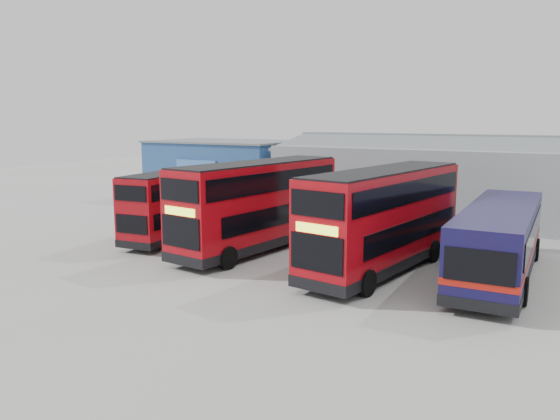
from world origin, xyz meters
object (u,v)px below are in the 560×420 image
(maintenance_shed, at_px, (495,181))
(double_decker_centre, at_px, (258,207))
(double_decker_left, at_px, (182,204))
(double_decker_right, at_px, (384,221))
(office_block, at_px, (225,170))
(panel_van, at_px, (185,193))
(single_decker_blue, at_px, (499,243))

(maintenance_shed, xyz_separation_m, double_decker_centre, (-9.45, -16.73, -0.23))
(double_decker_left, height_order, double_decker_right, double_decker_right)
(double_decker_right, bearing_deg, double_decker_centre, -175.83)
(office_block, bearing_deg, panel_van, -88.68)
(office_block, height_order, double_decker_centre, office_block)
(maintenance_shed, bearing_deg, panel_van, -160.59)
(double_decker_centre, distance_m, double_decker_right, 7.19)
(single_decker_blue, bearing_deg, double_decker_centre, 1.79)
(maintenance_shed, distance_m, double_decker_left, 22.14)
(office_block, height_order, double_decker_right, office_block)
(double_decker_left, distance_m, single_decker_blue, 17.68)
(office_block, relative_size, panel_van, 2.34)
(office_block, distance_m, double_decker_right, 24.91)
(double_decker_left, bearing_deg, maintenance_shed, -139.19)
(double_decker_right, bearing_deg, office_block, 150.46)
(office_block, relative_size, maintenance_shed, 0.40)
(double_decker_centre, relative_size, double_decker_right, 1.00)
(double_decker_centre, relative_size, single_decker_blue, 0.96)
(office_block, xyz_separation_m, double_decker_right, (19.72, -15.22, -0.22))
(double_decker_centre, height_order, panel_van, double_decker_centre)
(maintenance_shed, distance_m, panel_van, 23.23)
(double_decker_right, bearing_deg, panel_van, 162.20)
(double_decker_centre, bearing_deg, single_decker_blue, 10.63)
(office_block, bearing_deg, single_decker_blue, -29.65)
(double_decker_centre, height_order, single_decker_blue, double_decker_centre)
(maintenance_shed, distance_m, single_decker_blue, 16.24)
(double_decker_left, relative_size, panel_van, 1.84)
(double_decker_left, bearing_deg, office_block, -70.24)
(panel_van, bearing_deg, maintenance_shed, -2.76)
(double_decker_right, xyz_separation_m, panel_van, (-19.59, 9.52, -1.16))
(double_decker_left, distance_m, double_decker_right, 12.86)
(office_block, bearing_deg, maintenance_shed, 5.21)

